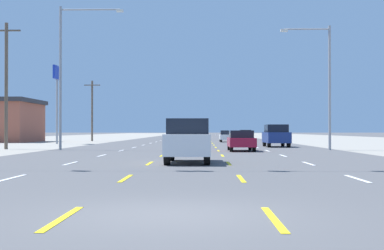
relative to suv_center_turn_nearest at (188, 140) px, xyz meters
The scene contains 17 objects.
ground_plane 50.92m from the suv_center_turn_nearest, 89.93° to the left, with size 572.00×572.00×0.00m, color #4C4C4F.
lot_apron_left 56.59m from the suv_center_turn_nearest, 115.87° to the left, with size 28.00×440.00×0.01m, color gray.
lot_apron_right 56.64m from the suv_center_turn_nearest, 64.02° to the left, with size 28.00×440.00×0.01m, color gray.
lane_markings 89.42m from the suv_center_turn_nearest, 89.96° to the left, with size 10.64×227.60×0.01m.
signal_span_wire 5.77m from the suv_center_turn_nearest, 92.32° to the right, with size 25.44×0.53×9.01m.
suv_center_turn_nearest is the anchor object (origin of this frame).
sedan_inner_right_near 14.46m from the suv_center_turn_nearest, 76.37° to the left, with size 1.80×4.50×1.46m.
suv_far_right_mid 24.86m from the suv_center_turn_nearest, 73.14° to the left, with size 1.98×4.90×1.98m.
sedan_inner_right_midfar 44.32m from the suv_center_turn_nearest, 85.11° to the left, with size 1.80×4.50×1.46m.
hatchback_far_right_far 56.99m from the suv_center_turn_nearest, 82.87° to the left, with size 1.72×3.90×1.54m.
sedan_far_right_farther 110.95m from the suv_center_turn_nearest, 86.42° to the left, with size 1.80×4.50×1.46m.
box_truck_far_left_farthest 113.37m from the suv_center_turn_nearest, 93.46° to the left, with size 2.40×7.20×3.23m.
pole_sign_left_row_1 37.42m from the suv_center_turn_nearest, 113.96° to the left, with size 0.24×2.59×8.42m.
streetlight_left_row_0 19.68m from the suv_center_turn_nearest, 120.42° to the left, with size 4.87×0.26×10.87m.
streetlight_right_row_0 19.57m from the suv_center_turn_nearest, 58.96° to the left, with size 3.76×0.26×9.33m.
utility_pole_left_row_0 22.96m from the suv_center_turn_nearest, 130.11° to the left, with size 2.20×0.26×9.82m.
utility_pole_left_row_1 51.89m from the suv_center_turn_nearest, 106.20° to the left, with size 2.20×0.26×8.28m.
Camera 1 is at (0.57, -9.49, 1.46)m, focal length 50.94 mm.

